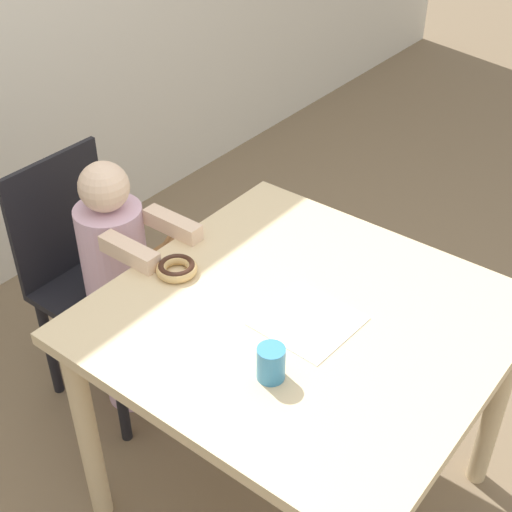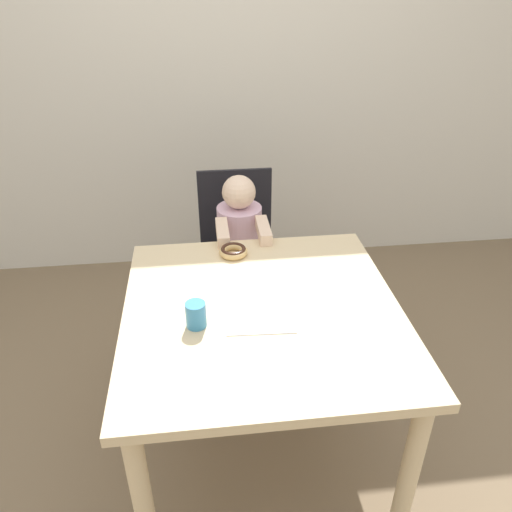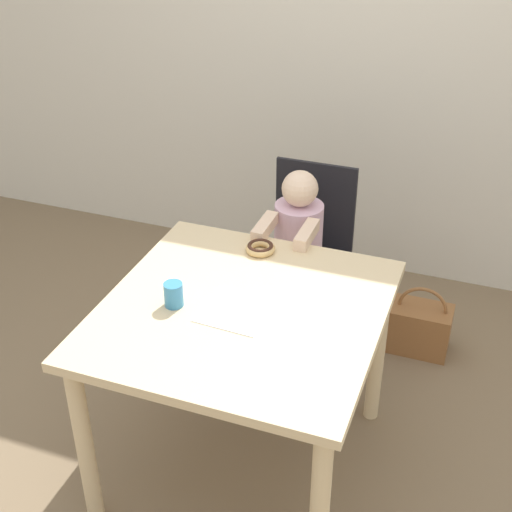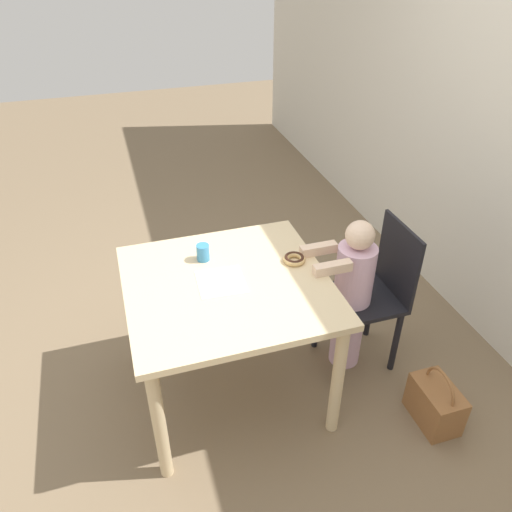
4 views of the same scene
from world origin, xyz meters
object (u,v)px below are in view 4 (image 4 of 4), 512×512
Objects in this scene: donut at (294,259)px; cup at (203,252)px; child_figure at (351,295)px; chair at (370,295)px; handbag at (435,403)px.

donut is 1.31× the size of cup.
donut is 0.46m from cup.
child_figure is 8.32× the size of donut.
chair is at bearing 83.16° from donut.
donut reaches higher than handbag.
child_figure is at bearing -90.00° from chair.
cup is at bearing -103.27° from chair.
child_figure is (0.00, -0.12, 0.03)m from chair.
cup is (-0.74, -1.01, 0.66)m from handbag.
cup is (-0.21, -0.88, 0.33)m from chair.
cup is at bearing -105.30° from child_figure.
child_figure is 0.42m from donut.
child_figure reaches higher than chair.
donut is at bearing -96.84° from chair.
chair is 0.54m from donut.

